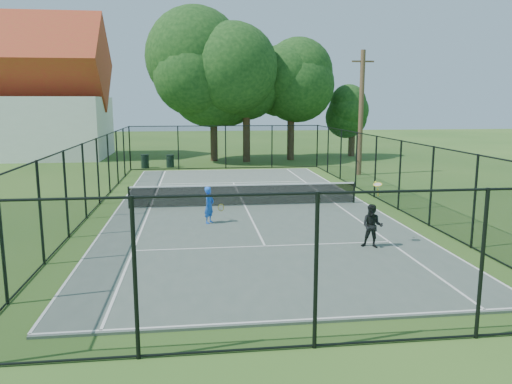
{
  "coord_description": "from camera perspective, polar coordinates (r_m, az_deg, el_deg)",
  "views": [
    {
      "loc": [
        -2.17,
        -21.53,
        4.57
      ],
      "look_at": [
        0.13,
        -3.0,
        1.2
      ],
      "focal_mm": 35.0,
      "sensor_mm": 36.0,
      "label": 1
    }
  ],
  "objects": [
    {
      "name": "tennis_court",
      "position": [
        22.11,
        -1.3,
        -1.62
      ],
      "size": [
        11.0,
        24.0,
        0.06
      ],
      "primitive_type": "cube",
      "color": "#515F56",
      "rests_on": "ground"
    },
    {
      "name": "player_blue",
      "position": [
        18.87,
        -5.36,
        -1.48
      ],
      "size": [
        0.86,
        0.61,
        1.39
      ],
      "color": "blue",
      "rests_on": "tennis_court"
    },
    {
      "name": "fence",
      "position": [
        21.86,
        -1.32,
        2.15
      ],
      "size": [
        13.1,
        26.1,
        3.0
      ],
      "color": "black",
      "rests_on": "ground"
    },
    {
      "name": "tree_near_left",
      "position": [
        39.51,
        -4.93,
        12.52
      ],
      "size": [
        7.7,
        7.7,
        10.04
      ],
      "color": "#332114",
      "rests_on": "ground"
    },
    {
      "name": "tennis_net",
      "position": [
        22.01,
        -1.31,
        -0.22
      ],
      "size": [
        10.08,
        0.08,
        0.95
      ],
      "color": "black",
      "rests_on": "tennis_court"
    },
    {
      "name": "building",
      "position": [
        45.99,
        -26.3,
        9.63
      ],
      "size": [
        15.3,
        8.15,
        11.87
      ],
      "color": "silver",
      "rests_on": "ground"
    },
    {
      "name": "tree_far_right",
      "position": [
        43.61,
        10.97,
        8.62
      ],
      "size": [
        4.27,
        4.27,
        5.65
      ],
      "color": "#332114",
      "rests_on": "ground"
    },
    {
      "name": "trash_bin_right",
      "position": [
        36.0,
        -9.79,
        3.51
      ],
      "size": [
        0.58,
        0.58,
        0.9
      ],
      "color": "black",
      "rests_on": "ground"
    },
    {
      "name": "trash_bin_left",
      "position": [
        35.93,
        -12.57,
        3.45
      ],
      "size": [
        0.58,
        0.58,
        0.96
      ],
      "color": "black",
      "rests_on": "ground"
    },
    {
      "name": "tree_near_right",
      "position": [
        40.15,
        4.05,
        11.29
      ],
      "size": [
        6.09,
        6.09,
        8.4
      ],
      "color": "#332114",
      "rests_on": "ground"
    },
    {
      "name": "tree_near_mid",
      "position": [
        38.63,
        -1.11,
        11.55
      ],
      "size": [
        6.78,
        6.78,
        8.87
      ],
      "color": "#332114",
      "rests_on": "ground"
    },
    {
      "name": "player_black",
      "position": [
        16.05,
        13.15,
        -3.79
      ],
      "size": [
        0.84,
        1.09,
        2.02
      ],
      "color": "black",
      "rests_on": "tennis_court"
    },
    {
      "name": "ground",
      "position": [
        22.12,
        -1.3,
        -1.7
      ],
      "size": [
        120.0,
        120.0,
        0.0
      ],
      "primitive_type": "plane",
      "color": "#2E561D"
    },
    {
      "name": "utility_pole",
      "position": [
        32.27,
        11.91,
        8.88
      ],
      "size": [
        1.4,
        0.3,
        7.74
      ],
      "color": "#4C3823",
      "rests_on": "ground"
    }
  ]
}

